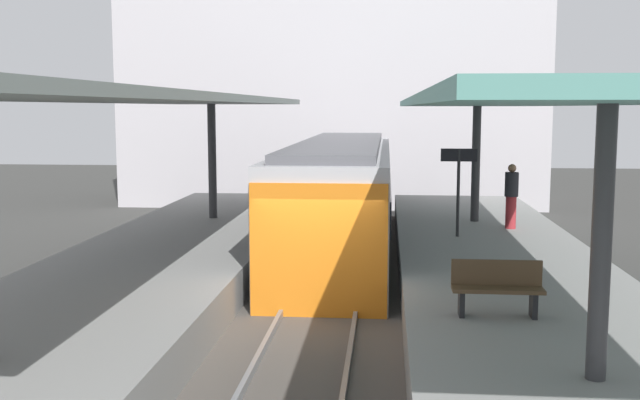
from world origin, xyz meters
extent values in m
plane|color=#383835|center=(0.00, 0.00, 0.00)|extent=(80.00, 80.00, 0.00)
cube|color=gray|center=(-3.80, 0.00, 0.50)|extent=(4.40, 28.00, 1.00)
cube|color=gray|center=(3.80, 0.00, 0.50)|extent=(4.40, 28.00, 1.00)
cube|color=#4C4742|center=(0.00, 0.00, 0.10)|extent=(3.20, 28.00, 0.20)
cube|color=slate|center=(-0.72, 0.00, 0.27)|extent=(0.08, 28.00, 0.14)
cube|color=slate|center=(0.72, 0.00, 0.27)|extent=(0.08, 28.00, 0.14)
cube|color=#ADADB2|center=(0.00, 7.32, 1.65)|extent=(2.70, 14.09, 2.90)
cube|color=orange|center=(0.00, 0.25, 1.50)|extent=(2.65, 0.08, 2.60)
cube|color=black|center=(-1.37, 7.32, 2.00)|extent=(0.04, 12.96, 0.76)
cube|color=black|center=(1.37, 7.32, 2.00)|extent=(0.04, 12.96, 0.76)
cube|color=#515156|center=(0.00, 7.32, 3.20)|extent=(2.16, 13.39, 0.20)
cylinder|color=#333335|center=(-3.80, 7.70, 2.67)|extent=(0.24, 0.24, 3.33)
cube|color=slate|center=(-3.80, 1.40, 4.41)|extent=(4.18, 21.00, 0.16)
cylinder|color=#333335|center=(3.80, -4.90, 2.63)|extent=(0.24, 0.24, 3.27)
cylinder|color=#333335|center=(3.80, 7.70, 2.63)|extent=(0.24, 0.24, 3.27)
cube|color=slate|center=(3.80, 1.40, 4.35)|extent=(4.18, 21.00, 0.16)
cube|color=black|center=(2.47, -2.27, 1.20)|extent=(0.08, 0.32, 0.40)
cube|color=black|center=(3.57, -2.27, 1.20)|extent=(0.08, 0.32, 0.40)
cube|color=#4C3823|center=(3.02, -2.27, 1.43)|extent=(1.40, 0.40, 0.06)
cube|color=#4C3823|center=(3.02, -2.09, 1.66)|extent=(1.40, 0.06, 0.40)
cylinder|color=#262628|center=(3.08, 5.08, 2.10)|extent=(0.08, 0.08, 2.20)
cube|color=black|center=(3.08, 5.08, 3.05)|extent=(0.90, 0.06, 0.32)
cylinder|color=maroon|center=(4.61, 6.45, 1.43)|extent=(0.28, 0.28, 0.87)
cylinder|color=#232328|center=(4.61, 6.45, 2.19)|extent=(0.36, 0.36, 0.64)
sphere|color=#936B4C|center=(4.61, 6.45, 2.62)|extent=(0.22, 0.22, 0.22)
cube|color=#B7B2B7|center=(-1.13, 20.00, 5.50)|extent=(18.00, 6.00, 11.00)
camera|label=1|loc=(1.29, -13.79, 4.22)|focal=42.09mm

